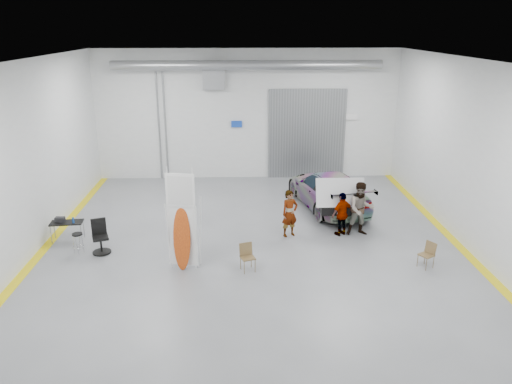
{
  "coord_description": "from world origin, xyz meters",
  "views": [
    {
      "loc": [
        -0.47,
        -15.07,
        6.99
      ],
      "look_at": [
        0.15,
        1.24,
        1.5
      ],
      "focal_mm": 35.0,
      "sensor_mm": 36.0,
      "label": 1
    }
  ],
  "objects_px": {
    "person_a": "(290,213)",
    "folding_chair_near": "(248,263)",
    "person_c": "(342,214)",
    "folding_chair_far": "(426,260)",
    "surfboard_display": "(184,229)",
    "sedan_car": "(328,190)",
    "person_b": "(361,209)",
    "office_chair": "(101,238)",
    "work_table": "(65,222)",
    "shop_stool": "(78,243)"
  },
  "relations": [
    {
      "from": "folding_chair_far",
      "to": "office_chair",
      "type": "distance_m",
      "value": 10.15
    },
    {
      "from": "sedan_car",
      "to": "office_chair",
      "type": "xyz_separation_m",
      "value": [
        -8.0,
        -3.93,
        -0.25
      ]
    },
    {
      "from": "work_table",
      "to": "person_c",
      "type": "bearing_deg",
      "value": 0.68
    },
    {
      "from": "person_a",
      "to": "person_c",
      "type": "relative_size",
      "value": 1.06
    },
    {
      "from": "sedan_car",
      "to": "folding_chair_near",
      "type": "relative_size",
      "value": 6.05
    },
    {
      "from": "surfboard_display",
      "to": "shop_stool",
      "type": "distance_m",
      "value": 3.85
    },
    {
      "from": "person_a",
      "to": "work_table",
      "type": "bearing_deg",
      "value": 156.42
    },
    {
      "from": "person_c",
      "to": "work_table",
      "type": "distance_m",
      "value": 9.45
    },
    {
      "from": "person_b",
      "to": "folding_chair_near",
      "type": "relative_size",
      "value": 2.29
    },
    {
      "from": "work_table",
      "to": "office_chair",
      "type": "distance_m",
      "value": 1.77
    },
    {
      "from": "person_c",
      "to": "folding_chair_near",
      "type": "relative_size",
      "value": 1.87
    },
    {
      "from": "folding_chair_far",
      "to": "work_table",
      "type": "height_order",
      "value": "work_table"
    },
    {
      "from": "person_c",
      "to": "folding_chair_far",
      "type": "bearing_deg",
      "value": 97.95
    },
    {
      "from": "surfboard_display",
      "to": "folding_chair_near",
      "type": "xyz_separation_m",
      "value": [
        1.88,
        -0.2,
        -1.02
      ]
    },
    {
      "from": "person_b",
      "to": "work_table",
      "type": "height_order",
      "value": "person_b"
    },
    {
      "from": "folding_chair_near",
      "to": "shop_stool",
      "type": "xyz_separation_m",
      "value": [
        -5.41,
        1.42,
        0.08
      ]
    },
    {
      "from": "sedan_car",
      "to": "folding_chair_near",
      "type": "height_order",
      "value": "sedan_car"
    },
    {
      "from": "person_b",
      "to": "work_table",
      "type": "bearing_deg",
      "value": 178.47
    },
    {
      "from": "person_b",
      "to": "office_chair",
      "type": "xyz_separation_m",
      "value": [
        -8.64,
        -1.11,
        -0.47
      ]
    },
    {
      "from": "sedan_car",
      "to": "person_a",
      "type": "xyz_separation_m",
      "value": [
        -1.82,
        -2.82,
        0.1
      ]
    },
    {
      "from": "sedan_car",
      "to": "person_c",
      "type": "xyz_separation_m",
      "value": [
        0.0,
        -2.82,
        0.05
      ]
    },
    {
      "from": "sedan_car",
      "to": "shop_stool",
      "type": "xyz_separation_m",
      "value": [
        -8.73,
        -3.95,
        -0.39
      ]
    },
    {
      "from": "person_a",
      "to": "folding_chair_near",
      "type": "xyz_separation_m",
      "value": [
        -1.5,
        -2.55,
        -0.57
      ]
    },
    {
      "from": "person_a",
      "to": "folding_chair_near",
      "type": "height_order",
      "value": "person_a"
    },
    {
      "from": "person_c",
      "to": "work_table",
      "type": "height_order",
      "value": "person_c"
    },
    {
      "from": "surfboard_display",
      "to": "folding_chair_far",
      "type": "relative_size",
      "value": 3.97
    },
    {
      "from": "sedan_car",
      "to": "folding_chair_far",
      "type": "height_order",
      "value": "sedan_car"
    },
    {
      "from": "folding_chair_far",
      "to": "shop_stool",
      "type": "xyz_separation_m",
      "value": [
        -10.79,
        1.4,
        0.09
      ]
    },
    {
      "from": "folding_chair_near",
      "to": "folding_chair_far",
      "type": "distance_m",
      "value": 5.38
    },
    {
      "from": "person_b",
      "to": "folding_chair_far",
      "type": "bearing_deg",
      "value": -63.12
    },
    {
      "from": "person_c",
      "to": "work_table",
      "type": "xyz_separation_m",
      "value": [
        -9.45,
        -0.11,
        -0.11
      ]
    },
    {
      "from": "sedan_car",
      "to": "work_table",
      "type": "xyz_separation_m",
      "value": [
        -9.45,
        -2.93,
        -0.06
      ]
    },
    {
      "from": "work_table",
      "to": "person_b",
      "type": "bearing_deg",
      "value": 0.64
    },
    {
      "from": "person_b",
      "to": "folding_chair_far",
      "type": "xyz_separation_m",
      "value": [
        1.41,
        -2.54,
        -0.71
      ]
    },
    {
      "from": "person_a",
      "to": "folding_chair_near",
      "type": "distance_m",
      "value": 3.02
    },
    {
      "from": "work_table",
      "to": "surfboard_display",
      "type": "bearing_deg",
      "value": -27.85
    },
    {
      "from": "shop_stool",
      "to": "office_chair",
      "type": "distance_m",
      "value": 0.75
    },
    {
      "from": "person_c",
      "to": "folding_chair_near",
      "type": "xyz_separation_m",
      "value": [
        -3.32,
        -2.55,
        -0.52
      ]
    },
    {
      "from": "person_a",
      "to": "shop_stool",
      "type": "distance_m",
      "value": 7.02
    },
    {
      "from": "folding_chair_far",
      "to": "shop_stool",
      "type": "height_order",
      "value": "folding_chair_far"
    },
    {
      "from": "folding_chair_near",
      "to": "office_chair",
      "type": "relative_size",
      "value": 0.76
    },
    {
      "from": "person_a",
      "to": "folding_chair_near",
      "type": "relative_size",
      "value": 1.98
    },
    {
      "from": "person_b",
      "to": "surfboard_display",
      "type": "xyz_separation_m",
      "value": [
        -5.85,
        -2.35,
        0.33
      ]
    },
    {
      "from": "folding_chair_near",
      "to": "work_table",
      "type": "bearing_deg",
      "value": 140.21
    },
    {
      "from": "person_a",
      "to": "person_b",
      "type": "relative_size",
      "value": 0.87
    },
    {
      "from": "folding_chair_far",
      "to": "work_table",
      "type": "distance_m",
      "value": 11.76
    },
    {
      "from": "person_b",
      "to": "person_c",
      "type": "bearing_deg",
      "value": 177.83
    },
    {
      "from": "surfboard_display",
      "to": "person_b",
      "type": "bearing_deg",
      "value": 33.59
    },
    {
      "from": "folding_chair_far",
      "to": "surfboard_display",
      "type": "bearing_deg",
      "value": -121.96
    },
    {
      "from": "person_c",
      "to": "work_table",
      "type": "relative_size",
      "value": 1.41
    }
  ]
}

